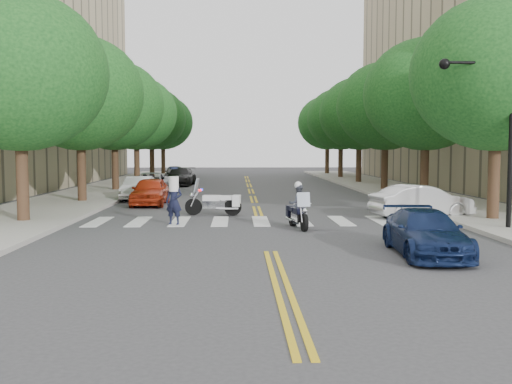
{
  "coord_description": "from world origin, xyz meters",
  "views": [
    {
      "loc": [
        -0.9,
        -15.19,
        2.78
      ],
      "look_at": [
        -0.25,
        4.26,
        1.3
      ],
      "focal_mm": 40.0,
      "sensor_mm": 36.0,
      "label": 1
    }
  ],
  "objects_px": {
    "motorcycle_police": "(298,207)",
    "motorcycle_parked": "(218,203)",
    "convertible": "(422,201)",
    "officer_standing": "(174,202)",
    "sedan_blue": "(425,233)"
  },
  "relations": [
    {
      "from": "motorcycle_parked",
      "to": "convertible",
      "type": "distance_m",
      "value": 8.28
    },
    {
      "from": "officer_standing",
      "to": "sedan_blue",
      "type": "distance_m",
      "value": 9.52
    },
    {
      "from": "motorcycle_police",
      "to": "motorcycle_parked",
      "type": "bearing_deg",
      "value": -63.66
    },
    {
      "from": "motorcycle_police",
      "to": "convertible",
      "type": "height_order",
      "value": "motorcycle_police"
    },
    {
      "from": "motorcycle_police",
      "to": "sedan_blue",
      "type": "relative_size",
      "value": 0.5
    },
    {
      "from": "officer_standing",
      "to": "convertible",
      "type": "height_order",
      "value": "officer_standing"
    },
    {
      "from": "motorcycle_police",
      "to": "convertible",
      "type": "distance_m",
      "value": 5.97
    },
    {
      "from": "convertible",
      "to": "sedan_blue",
      "type": "distance_m",
      "value": 8.3
    },
    {
      "from": "convertible",
      "to": "sedan_blue",
      "type": "relative_size",
      "value": 1.01
    },
    {
      "from": "convertible",
      "to": "motorcycle_police",
      "type": "bearing_deg",
      "value": 104.83
    },
    {
      "from": "sedan_blue",
      "to": "convertible",
      "type": "bearing_deg",
      "value": 75.08
    },
    {
      "from": "motorcycle_parked",
      "to": "convertible",
      "type": "relative_size",
      "value": 0.58
    },
    {
      "from": "motorcycle_police",
      "to": "convertible",
      "type": "bearing_deg",
      "value": -162.46
    },
    {
      "from": "convertible",
      "to": "officer_standing",
      "type": "bearing_deg",
      "value": 87.24
    },
    {
      "from": "motorcycle_police",
      "to": "motorcycle_parked",
      "type": "relative_size",
      "value": 0.85
    }
  ]
}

